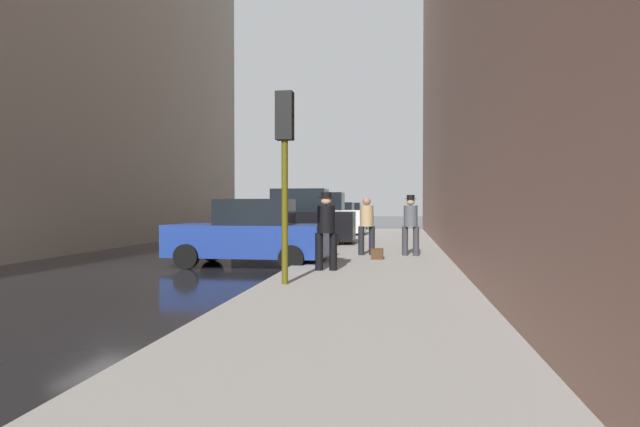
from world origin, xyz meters
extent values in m
plane|color=black|center=(0.00, 0.00, 0.00)|extent=(120.00, 120.00, 0.00)
cube|color=gray|center=(6.00, 0.00, 0.07)|extent=(4.00, 40.00, 0.15)
cube|color=navy|center=(2.60, 1.80, 0.69)|extent=(4.23, 1.91, 0.84)
cube|color=black|center=(2.80, 1.81, 1.44)|extent=(1.92, 1.60, 0.70)
cylinder|color=black|center=(1.22, 2.70, 0.32)|extent=(0.64, 0.23, 0.64)
cylinder|color=black|center=(1.25, 0.86, 0.32)|extent=(0.64, 0.23, 0.64)
cylinder|color=black|center=(3.95, 2.75, 0.32)|extent=(0.64, 0.23, 0.64)
cylinder|color=black|center=(3.98, 0.91, 0.32)|extent=(0.64, 0.23, 0.64)
cube|color=black|center=(2.60, 7.88, 0.82)|extent=(4.65, 1.97, 1.10)
cube|color=black|center=(2.80, 7.89, 1.80)|extent=(2.12, 1.62, 0.90)
cylinder|color=black|center=(1.08, 8.76, 0.32)|extent=(0.65, 0.24, 0.64)
cylinder|color=black|center=(1.13, 6.92, 0.32)|extent=(0.65, 0.24, 0.64)
cylinder|color=black|center=(4.07, 8.84, 0.32)|extent=(0.65, 0.24, 0.64)
cylinder|color=black|center=(4.12, 7.01, 0.32)|extent=(0.65, 0.24, 0.64)
cube|color=silver|center=(2.60, 13.53, 0.82)|extent=(4.62, 1.89, 1.10)
cube|color=black|center=(2.80, 13.53, 1.80)|extent=(2.09, 1.58, 0.90)
cylinder|color=black|center=(1.10, 14.43, 0.32)|extent=(0.64, 0.23, 0.64)
cylinder|color=black|center=(1.11, 12.59, 0.32)|extent=(0.64, 0.23, 0.64)
cylinder|color=black|center=(4.09, 14.46, 0.32)|extent=(0.64, 0.23, 0.64)
cylinder|color=black|center=(4.10, 12.62, 0.32)|extent=(0.64, 0.23, 0.64)
cube|color=#193828|center=(2.60, 19.80, 0.69)|extent=(4.21, 1.86, 0.84)
cube|color=black|center=(2.80, 19.80, 1.44)|extent=(1.90, 1.57, 0.70)
cylinder|color=black|center=(1.24, 20.73, 0.32)|extent=(0.64, 0.22, 0.64)
cylinder|color=black|center=(1.23, 18.89, 0.32)|extent=(0.64, 0.22, 0.64)
cylinder|color=black|center=(3.97, 20.72, 0.32)|extent=(0.64, 0.22, 0.64)
cylinder|color=black|center=(3.96, 18.88, 0.32)|extent=(0.64, 0.22, 0.64)
cube|color=#B2191E|center=(2.60, 25.34, 0.69)|extent=(4.25, 1.96, 0.84)
cube|color=black|center=(2.80, 25.35, 1.44)|extent=(1.93, 1.62, 0.70)
cylinder|color=black|center=(1.21, 26.22, 0.32)|extent=(0.65, 0.24, 0.64)
cylinder|color=black|center=(1.26, 24.38, 0.32)|extent=(0.65, 0.24, 0.64)
cylinder|color=black|center=(3.94, 26.30, 0.32)|extent=(0.65, 0.24, 0.64)
cylinder|color=black|center=(3.99, 24.46, 0.32)|extent=(0.65, 0.24, 0.64)
cylinder|color=red|center=(4.45, 7.45, 0.43)|extent=(0.22, 0.22, 0.55)
sphere|color=red|center=(4.45, 7.45, 0.76)|extent=(0.20, 0.20, 0.20)
cylinder|color=red|center=(4.29, 7.45, 0.45)|extent=(0.10, 0.09, 0.09)
cylinder|color=red|center=(4.61, 7.45, 0.45)|extent=(0.10, 0.09, 0.09)
cylinder|color=#514C0F|center=(4.50, -2.01, 1.95)|extent=(0.12, 0.12, 3.60)
cube|color=black|center=(4.50, -2.01, 3.30)|extent=(0.32, 0.24, 0.90)
sphere|color=red|center=(4.50, -1.88, 3.58)|extent=(0.14, 0.14, 0.14)
sphere|color=yellow|center=(4.50, -1.88, 3.30)|extent=(0.14, 0.14, 0.14)
sphere|color=green|center=(4.50, -1.88, 3.02)|extent=(0.14, 0.14, 0.14)
cylinder|color=black|center=(5.14, 0.09, 0.57)|extent=(0.21, 0.21, 0.85)
cylinder|color=black|center=(4.82, 0.03, 0.57)|extent=(0.21, 0.21, 0.85)
cylinder|color=black|center=(4.98, 0.06, 1.31)|extent=(0.46, 0.46, 0.62)
sphere|color=tan|center=(4.98, 0.06, 1.74)|extent=(0.24, 0.24, 0.24)
cylinder|color=black|center=(4.98, 0.06, 1.81)|extent=(0.34, 0.34, 0.02)
cylinder|color=black|center=(4.98, 0.06, 1.87)|extent=(0.23, 0.23, 0.11)
cylinder|color=black|center=(5.50, 3.64, 0.57)|extent=(0.22, 0.22, 0.85)
cylinder|color=black|center=(5.81, 3.72, 0.57)|extent=(0.22, 0.22, 0.85)
cylinder|color=tan|center=(5.65, 3.68, 1.31)|extent=(0.49, 0.49, 0.62)
sphere|color=#997051|center=(5.65, 3.68, 1.74)|extent=(0.24, 0.24, 0.24)
cylinder|color=#333338|center=(6.78, 3.69, 0.57)|extent=(0.20, 0.20, 0.85)
cylinder|color=#333338|center=(7.10, 3.66, 0.57)|extent=(0.20, 0.20, 0.85)
cylinder|color=#4C5156|center=(6.94, 3.67, 1.31)|extent=(0.44, 0.44, 0.62)
sphere|color=tan|center=(6.94, 3.67, 1.74)|extent=(0.24, 0.24, 0.24)
cylinder|color=black|center=(6.94, 3.67, 1.81)|extent=(0.34, 0.34, 0.02)
cylinder|color=black|center=(6.94, 3.67, 1.87)|extent=(0.23, 0.23, 0.11)
cube|color=#472D19|center=(6.01, 2.64, 0.29)|extent=(0.32, 0.44, 0.28)
camera|label=1|loc=(6.64, -11.12, 1.64)|focal=28.00mm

